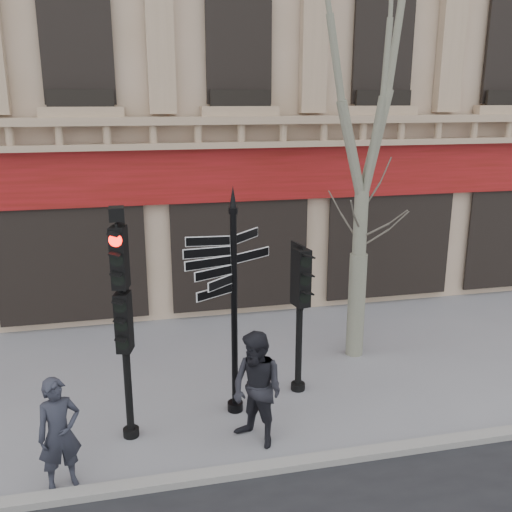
# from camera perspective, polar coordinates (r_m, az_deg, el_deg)

# --- Properties ---
(ground) EXTENTS (80.00, 80.00, 0.00)m
(ground) POSITION_cam_1_polar(r_m,az_deg,el_deg) (10.36, 3.99, -15.57)
(ground) COLOR slate
(ground) RESTS_ON ground
(kerb) EXTENTS (80.00, 0.25, 0.12)m
(kerb) POSITION_cam_1_polar(r_m,az_deg,el_deg) (9.22, 6.65, -19.59)
(kerb) COLOR gray
(kerb) RESTS_ON ground
(fingerpost) EXTENTS (2.15, 2.15, 4.01)m
(fingerpost) POSITION_cam_1_polar(r_m,az_deg,el_deg) (9.40, -2.25, -0.89)
(fingerpost) COLOR black
(fingerpost) RESTS_ON ground
(traffic_signal_main) EXTENTS (0.48, 0.40, 3.81)m
(traffic_signal_main) POSITION_cam_1_polar(r_m,az_deg,el_deg) (8.96, -13.24, -4.07)
(traffic_signal_main) COLOR black
(traffic_signal_main) RESTS_ON ground
(traffic_signal_secondary) EXTENTS (0.52, 0.41, 2.78)m
(traffic_signal_secondary) POSITION_cam_1_polar(r_m,az_deg,el_deg) (10.36, 4.42, -3.72)
(traffic_signal_secondary) COLOR black
(traffic_signal_secondary) RESTS_ON ground
(plane_tree) EXTENTS (3.26, 3.26, 8.65)m
(plane_tree) POSITION_cam_1_polar(r_m,az_deg,el_deg) (11.54, 11.21, 18.87)
(plane_tree) COLOR gray
(plane_tree) RESTS_ON ground
(pedestrian_a) EXTENTS (0.71, 0.60, 1.68)m
(pedestrian_a) POSITION_cam_1_polar(r_m,az_deg,el_deg) (8.75, -19.08, -16.45)
(pedestrian_a) COLOR #23242E
(pedestrian_a) RESTS_ON ground
(pedestrian_b) EXTENTS (1.12, 1.16, 1.89)m
(pedestrian_b) POSITION_cam_1_polar(r_m,az_deg,el_deg) (9.16, 0.12, -13.23)
(pedestrian_b) COLOR black
(pedestrian_b) RESTS_ON ground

